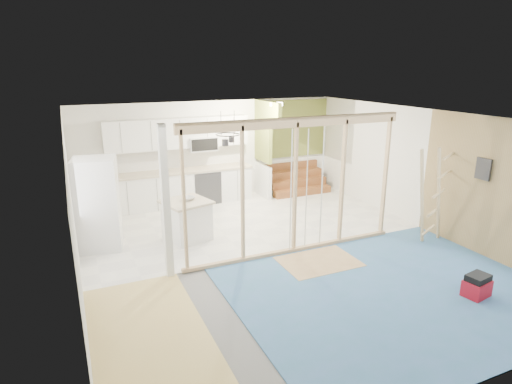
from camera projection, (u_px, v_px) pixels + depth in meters
name	position (u px, v px, depth m)	size (l,w,h in m)	color
room	(281.00, 189.00, 7.78)	(7.01, 8.01, 2.61)	slate
floor_overlays	(281.00, 252.00, 8.23)	(7.00, 8.00, 0.03)	silver
stud_frame	(269.00, 175.00, 7.60)	(4.66, 0.14, 2.60)	tan
base_cabinets	(157.00, 195.00, 10.33)	(4.45, 2.24, 0.93)	white
upper_cabinets	(181.00, 134.00, 10.64)	(3.60, 0.41, 0.85)	white
green_partition	(286.00, 160.00, 11.88)	(2.25, 1.51, 2.60)	olive
pot_rack	(228.00, 137.00, 9.12)	(0.52, 0.52, 0.72)	black
electrical_panel	(483.00, 169.00, 7.79)	(0.04, 0.30, 0.40)	#343539
ceiling_light	(276.00, 104.00, 10.60)	(0.32, 0.32, 0.08)	#FFEABF
fridge	(98.00, 204.00, 8.20)	(0.91, 0.88, 1.81)	silver
island	(187.00, 221.00, 8.73)	(1.06, 1.06, 0.84)	white
bowl	(188.00, 198.00, 8.67)	(0.26, 0.26, 0.06)	beige
soap_bottle_a	(115.00, 170.00, 10.15)	(0.11, 0.11, 0.29)	#AAB1BD
soap_bottle_b	(242.00, 162.00, 11.28)	(0.09, 0.09, 0.20)	silver
toolbox	(477.00, 286.00, 6.61)	(0.44, 0.36, 0.38)	maroon
ladder	(433.00, 195.00, 8.43)	(1.05, 0.17, 1.96)	tan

